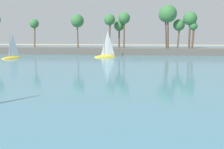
# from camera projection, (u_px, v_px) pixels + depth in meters

# --- Properties ---
(sea) EXTENTS (220.00, 113.05, 0.06)m
(sea) POSITION_uv_depth(u_px,v_px,m) (127.00, 61.00, 65.78)
(sea) COLOR teal
(sea) RESTS_ON ground
(palm_headland) EXTENTS (84.64, 6.52, 13.10)m
(palm_headland) POSITION_uv_depth(u_px,v_px,m) (139.00, 39.00, 80.98)
(palm_headland) COLOR #605B54
(palm_headland) RESTS_ON ground
(sailboat_near_shore) EXTENTS (4.28, 4.81, 7.21)m
(sailboat_near_shore) POSITION_uv_depth(u_px,v_px,m) (12.00, 56.00, 71.26)
(sailboat_near_shore) COLOR yellow
(sailboat_near_shore) RESTS_ON sea
(sailboat_toward_headland) EXTENTS (5.73, 3.51, 7.98)m
(sailboat_toward_headland) POSITION_uv_depth(u_px,v_px,m) (106.00, 54.00, 74.32)
(sailboat_toward_headland) COLOR yellow
(sailboat_toward_headland) RESTS_ON sea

